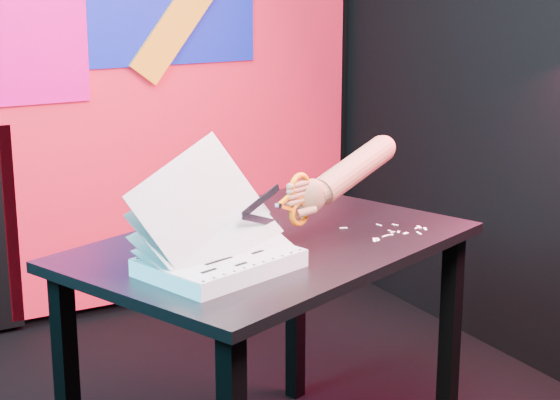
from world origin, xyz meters
TOP-DOWN VIEW (x-y plane):
  - room at (0.00, 0.00)m, footprint 3.01×3.01m
  - backdrop at (0.06, 1.46)m, footprint 2.88×0.05m
  - work_table at (0.25, -0.05)m, footprint 1.28×1.07m
  - printout_stack at (0.01, -0.22)m, footprint 0.46×0.36m
  - scissors at (0.27, -0.15)m, footprint 0.25×0.09m
  - hand_forearm at (0.48, -0.08)m, footprint 0.43×0.18m
  - paper_clippings at (0.60, -0.15)m, footprint 0.22×0.17m

SIDE VIEW (x-z plane):
  - work_table at x=0.25m, z-range 0.27..1.02m
  - paper_clippings at x=0.60m, z-range 0.75..0.75m
  - printout_stack at x=0.01m, z-range 0.61..0.96m
  - scissors at x=0.27m, z-range 0.81..0.96m
  - hand_forearm at x=0.48m, z-range 0.84..1.01m
  - backdrop at x=0.06m, z-range -0.08..2.00m
  - room at x=0.00m, z-range 0.00..2.71m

